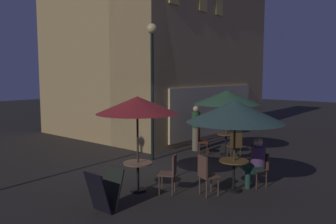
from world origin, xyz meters
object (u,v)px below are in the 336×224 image
at_px(cafe_table_2, 138,171).
at_px(patio_umbrella_2, 137,106).
at_px(cafe_chair_4, 171,170).
at_px(patron_seated_0, 256,159).
at_px(patio_umbrella_0, 235,112).
at_px(cafe_chair_0, 206,172).
at_px(menu_sandwich_board, 105,190).
at_px(cafe_chair_3, 201,139).
at_px(street_lamp_near_corner, 152,65).
at_px(cafe_table_1, 226,141).
at_px(cafe_chair_2, 235,144).
at_px(patio_umbrella_1, 227,97).
at_px(cafe_table_0, 234,169).
at_px(cafe_chair_1, 260,166).
at_px(patron_standing_1, 196,128).

relative_size(cafe_table_2, patio_umbrella_2, 0.31).
relative_size(cafe_chair_4, patron_seated_0, 0.75).
xyz_separation_m(patio_umbrella_0, cafe_chair_0, (-0.71, 0.34, -1.37)).
height_order(menu_sandwich_board, cafe_chair_3, cafe_chair_3).
bearing_deg(street_lamp_near_corner, cafe_table_2, -144.30).
height_order(cafe_table_2, patron_seated_0, patron_seated_0).
xyz_separation_m(cafe_table_1, cafe_chair_2, (-0.49, -0.62, 0.05)).
bearing_deg(menu_sandwich_board, cafe_table_1, 5.50).
distance_m(patio_umbrella_0, patio_umbrella_2, 2.32).
bearing_deg(cafe_chair_4, cafe_table_1, -105.24).
bearing_deg(cafe_chair_3, cafe_chair_2, -29.67).
relative_size(street_lamp_near_corner, patio_umbrella_1, 1.94).
relative_size(patio_umbrella_2, cafe_chair_4, 2.46).
height_order(patio_umbrella_1, cafe_chair_3, patio_umbrella_1).
bearing_deg(patio_umbrella_0, cafe_chair_4, 136.41).
bearing_deg(cafe_table_0, patio_umbrella_0, 86.42).
bearing_deg(cafe_chair_1, patio_umbrella_1, -110.34).
bearing_deg(patio_umbrella_1, patio_umbrella_0, -147.00).
relative_size(cafe_chair_0, cafe_chair_1, 1.11).
bearing_deg(cafe_chair_0, cafe_chair_4, 145.40).
xyz_separation_m(street_lamp_near_corner, menu_sandwich_board, (-3.84, -2.15, -2.68)).
height_order(menu_sandwich_board, patron_seated_0, patron_seated_0).
distance_m(street_lamp_near_corner, patio_umbrella_0, 3.91).
distance_m(street_lamp_near_corner, patio_umbrella_2, 3.27).
height_order(patio_umbrella_2, patron_standing_1, patio_umbrella_2).
height_order(cafe_table_0, patron_seated_0, patron_seated_0).
height_order(cafe_table_0, patio_umbrella_1, patio_umbrella_1).
relative_size(menu_sandwich_board, patron_standing_1, 0.51).
height_order(patio_umbrella_2, cafe_chair_4, patio_umbrella_2).
relative_size(cafe_chair_1, patron_seated_0, 0.69).
distance_m(cafe_table_0, patron_seated_0, 0.70).
bearing_deg(cafe_chair_1, cafe_chair_0, -0.53).
distance_m(patio_umbrella_1, patio_umbrella_2, 4.60).
bearing_deg(street_lamp_near_corner, cafe_chair_0, -118.21).
bearing_deg(cafe_chair_0, cafe_table_0, -0.00).
distance_m(patio_umbrella_1, cafe_chair_3, 1.73).
bearing_deg(patio_umbrella_1, cafe_chair_1, -135.16).
height_order(cafe_table_0, patio_umbrella_0, patio_umbrella_0).
relative_size(cafe_chair_3, patron_standing_1, 0.55).
bearing_deg(street_lamp_near_corner, menu_sandwich_board, -150.78).
xyz_separation_m(menu_sandwich_board, cafe_chair_2, (5.41, -0.04, 0.12)).
relative_size(cafe_chair_0, cafe_chair_4, 1.02).
distance_m(patron_seated_0, patron_standing_1, 4.34).
distance_m(menu_sandwich_board, cafe_table_0, 3.15).
xyz_separation_m(menu_sandwich_board, cafe_chair_4, (1.69, -0.38, 0.12)).
relative_size(cafe_table_0, cafe_chair_2, 0.81).
xyz_separation_m(menu_sandwich_board, cafe_table_1, (5.91, 0.58, 0.07)).
distance_m(cafe_table_0, cafe_chair_0, 0.79).
distance_m(menu_sandwich_board, cafe_chair_3, 5.71).
bearing_deg(cafe_chair_0, patron_standing_1, 63.67).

